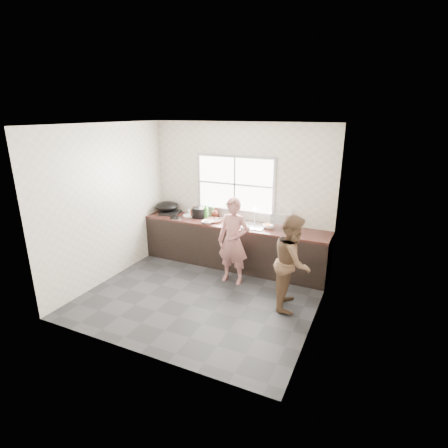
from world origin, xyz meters
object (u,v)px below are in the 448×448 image
at_px(bowl_crabs, 269,226).
at_px(bowl_held, 245,227).
at_px(plate_food, 189,216).
at_px(wok, 167,206).
at_px(burner, 170,213).
at_px(cutting_board, 213,220).
at_px(pot_lid_left, 176,218).
at_px(pot_lid_right, 191,213).
at_px(bottle_brown_tall, 194,212).
at_px(bottle_brown_short, 215,212).
at_px(woman, 233,244).
at_px(black_pot, 199,213).
at_px(person_side, 292,262).
at_px(glass_jar, 190,212).
at_px(dish_rack, 281,220).
at_px(bottle_green, 206,211).
at_px(bowl_mince, 208,222).

bearing_deg(bowl_crabs, bowl_held, -147.58).
bearing_deg(plate_food, wok, 179.99).
bearing_deg(burner, bowl_crabs, -0.40).
height_order(cutting_board, pot_lid_left, cutting_board).
bearing_deg(burner, pot_lid_right, 26.21).
xyz_separation_m(plate_food, bottle_brown_tall, (0.11, 0.00, 0.09)).
relative_size(bottle_brown_short, burner, 0.53).
relative_size(bowl_crabs, bottle_brown_tall, 0.85).
xyz_separation_m(cutting_board, bowl_held, (0.74, -0.17, 0.02)).
bearing_deg(woman, burner, 159.86).
xyz_separation_m(cutting_board, black_pot, (-0.37, 0.11, 0.08)).
distance_m(person_side, glass_jar, 2.67).
bearing_deg(cutting_board, pot_lid_right, 156.85).
distance_m(bowl_held, bottle_brown_tall, 1.24).
bearing_deg(bottle_brown_short, glass_jar, -170.64).
xyz_separation_m(dish_rack, pot_lid_left, (-2.03, -0.33, -0.13)).
distance_m(bowl_held, bottle_green, 1.01).
bearing_deg(wok, black_pot, 0.56).
relative_size(bowl_crabs, pot_lid_left, 0.77).
relative_size(bottle_brown_tall, wok, 0.43).
bearing_deg(bowl_held, cutting_board, 167.15).
bearing_deg(pot_lid_right, black_pot, -30.34).
bearing_deg(pot_lid_left, bottle_brown_short, 32.08).
bearing_deg(burner, bottle_brown_tall, 3.08).
bearing_deg(black_pot, bottle_green, 11.19).
relative_size(woman, pot_lid_left, 6.16).
relative_size(plate_food, dish_rack, 0.65).
distance_m(plate_food, pot_lid_right, 0.17).
bearing_deg(dish_rack, person_side, -77.33).
bearing_deg(bottle_brown_tall, plate_food, -177.66).
xyz_separation_m(bottle_brown_short, glass_jar, (-0.54, -0.09, -0.04)).
bearing_deg(wok, bottle_green, 2.32).
bearing_deg(pot_lid_right, glass_jar, -78.22).
relative_size(cutting_board, black_pot, 1.34).
xyz_separation_m(bottle_brown_short, dish_rack, (1.37, -0.08, 0.04)).
bearing_deg(bowl_mince, burner, 165.96).
height_order(glass_jar, dish_rack, dish_rack).
bearing_deg(glass_jar, bowl_crabs, -3.88).
xyz_separation_m(bowl_held, plate_food, (-1.32, 0.27, -0.02)).
relative_size(bowl_held, black_pot, 0.81).
height_order(bowl_mince, bottle_brown_tall, bottle_brown_tall).
distance_m(cutting_board, pot_lid_left, 0.75).
bearing_deg(black_pot, bowl_crabs, -1.83).
bearing_deg(bottle_green, pot_lid_left, -151.40).
height_order(bottle_brown_short, glass_jar, bottle_brown_short).
height_order(cutting_board, glass_jar, glass_jar).
relative_size(bottle_brown_tall, pot_lid_left, 0.90).
height_order(bowl_held, bottle_brown_tall, bottle_brown_tall).
xyz_separation_m(woman, glass_jar, (-1.30, 0.76, 0.21)).
xyz_separation_m(glass_jar, dish_rack, (1.91, 0.01, 0.09)).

